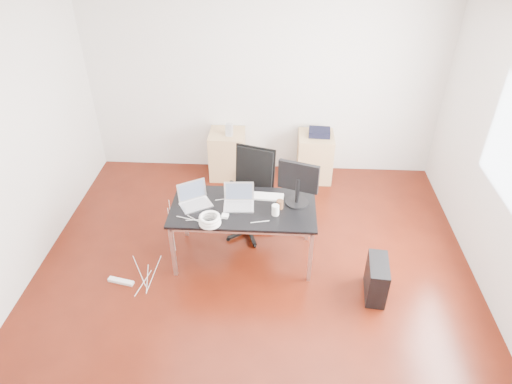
# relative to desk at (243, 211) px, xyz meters

# --- Properties ---
(room_shell) EXTENTS (5.00, 5.00, 5.00)m
(room_shell) POSITION_rel_desk_xyz_m (0.17, -0.42, 0.73)
(room_shell) COLOR #3D1006
(room_shell) RESTS_ON ground
(desk) EXTENTS (1.60, 0.80, 0.73)m
(desk) POSITION_rel_desk_xyz_m (0.00, 0.00, 0.00)
(desk) COLOR black
(desk) RESTS_ON ground
(office_chair) EXTENTS (0.59, 0.61, 1.08)m
(office_chair) POSITION_rel_desk_xyz_m (0.05, 0.53, -0.07)
(office_chair) COLOR black
(office_chair) RESTS_ON ground
(filing_cabinet_left) EXTENTS (0.50, 0.50, 0.70)m
(filing_cabinet_left) POSITION_rel_desk_xyz_m (-0.38, 1.80, -0.33)
(filing_cabinet_left) COLOR tan
(filing_cabinet_left) RESTS_ON ground
(filing_cabinet_right) EXTENTS (0.50, 0.50, 0.70)m
(filing_cabinet_right) POSITION_rel_desk_xyz_m (0.90, 1.80, -0.33)
(filing_cabinet_right) COLOR tan
(filing_cabinet_right) RESTS_ON ground
(pc_tower) EXTENTS (0.24, 0.47, 0.44)m
(pc_tower) POSITION_rel_desk_xyz_m (1.45, -0.51, -0.46)
(pc_tower) COLOR black
(pc_tower) RESTS_ON ground
(wastebasket) EXTENTS (0.26, 0.26, 0.28)m
(wastebasket) POSITION_rel_desk_xyz_m (-0.03, 1.54, -0.54)
(wastebasket) COLOR black
(wastebasket) RESTS_ON ground
(power_strip) EXTENTS (0.31, 0.12, 0.04)m
(power_strip) POSITION_rel_desk_xyz_m (-1.34, -0.51, -0.66)
(power_strip) COLOR white
(power_strip) RESTS_ON ground
(laptop_left) EXTENTS (0.41, 0.39, 0.23)m
(laptop_left) POSITION_rel_desk_xyz_m (-0.55, 0.04, 0.11)
(laptop_left) COLOR silver
(laptop_left) RESTS_ON desk
(laptop_right) EXTENTS (0.34, 0.27, 0.23)m
(laptop_right) POSITION_rel_desk_xyz_m (-0.05, 0.04, 0.11)
(laptop_right) COLOR silver
(laptop_right) RESTS_ON desk
(monitor) EXTENTS (0.44, 0.26, 0.51)m
(monitor) POSITION_rel_desk_xyz_m (0.59, 0.12, 0.34)
(monitor) COLOR black
(monitor) RESTS_ON desk
(keyboard) EXTENTS (0.45, 0.17, 0.02)m
(keyboard) POSITION_rel_desk_xyz_m (0.22, 0.20, 0.06)
(keyboard) COLOR white
(keyboard) RESTS_ON desk
(cup_white) EXTENTS (0.10, 0.10, 0.12)m
(cup_white) POSITION_rel_desk_xyz_m (0.36, -0.12, 0.11)
(cup_white) COLOR white
(cup_white) RESTS_ON desk
(cup_brown) EXTENTS (0.09, 0.09, 0.10)m
(cup_brown) POSITION_rel_desk_xyz_m (0.40, 0.00, 0.10)
(cup_brown) COLOR brown
(cup_brown) RESTS_ON desk
(cable_coil) EXTENTS (0.24, 0.24, 0.11)m
(cable_coil) POSITION_rel_desk_xyz_m (-0.32, -0.32, 0.11)
(cable_coil) COLOR white
(cable_coil) RESTS_ON desk
(power_adapter) EXTENTS (0.08, 0.08, 0.03)m
(power_adapter) POSITION_rel_desk_xyz_m (-0.18, -0.19, 0.07)
(power_adapter) COLOR white
(power_adapter) RESTS_ON desk
(speaker) EXTENTS (0.10, 0.09, 0.18)m
(speaker) POSITION_rel_desk_xyz_m (-0.34, 1.73, 0.11)
(speaker) COLOR #9E9E9E
(speaker) RESTS_ON filing_cabinet_left
(navy_garment) EXTENTS (0.31, 0.26, 0.09)m
(navy_garment) POSITION_rel_desk_xyz_m (0.94, 1.81, 0.07)
(navy_garment) COLOR black
(navy_garment) RESTS_ON filing_cabinet_right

